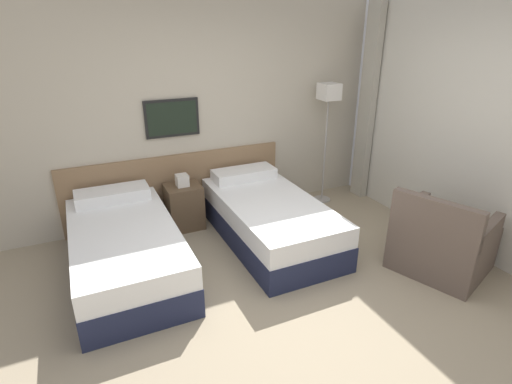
{
  "coord_description": "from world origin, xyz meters",
  "views": [
    {
      "loc": [
        -1.56,
        -2.36,
        2.31
      ],
      "look_at": [
        0.11,
        1.23,
        0.65
      ],
      "focal_mm": 28.0,
      "sensor_mm": 36.0,
      "label": 1
    }
  ],
  "objects_px": {
    "bed_near_door": "(125,249)",
    "floor_lamp": "(328,104)",
    "bed_near_window": "(269,218)",
    "nightstand": "(184,206)",
    "armchair": "(441,244)"
  },
  "relations": [
    {
      "from": "bed_near_door",
      "to": "floor_lamp",
      "type": "bearing_deg",
      "value": 13.89
    },
    {
      "from": "bed_near_window",
      "to": "bed_near_door",
      "type": "bearing_deg",
      "value": 180.0
    },
    {
      "from": "bed_near_door",
      "to": "nightstand",
      "type": "bearing_deg",
      "value": 42.05
    },
    {
      "from": "floor_lamp",
      "to": "armchair",
      "type": "xyz_separation_m",
      "value": [
        0.1,
        -1.97,
        -1.07
      ]
    },
    {
      "from": "bed_near_window",
      "to": "armchair",
      "type": "xyz_separation_m",
      "value": [
        1.29,
        -1.28,
        0.03
      ]
    },
    {
      "from": "nightstand",
      "to": "armchair",
      "type": "distance_m",
      "value": 2.89
    },
    {
      "from": "bed_near_window",
      "to": "floor_lamp",
      "type": "distance_m",
      "value": 1.77
    },
    {
      "from": "bed_near_window",
      "to": "armchair",
      "type": "bearing_deg",
      "value": -44.73
    },
    {
      "from": "armchair",
      "to": "bed_near_door",
      "type": "bearing_deg",
      "value": 45.92
    },
    {
      "from": "nightstand",
      "to": "bed_near_window",
      "type": "bearing_deg",
      "value": -42.05
    },
    {
      "from": "floor_lamp",
      "to": "bed_near_door",
      "type": "bearing_deg",
      "value": -166.11
    },
    {
      "from": "floor_lamp",
      "to": "armchair",
      "type": "distance_m",
      "value": 2.25
    },
    {
      "from": "floor_lamp",
      "to": "armchair",
      "type": "bearing_deg",
      "value": -87.18
    },
    {
      "from": "bed_near_window",
      "to": "floor_lamp",
      "type": "height_order",
      "value": "floor_lamp"
    },
    {
      "from": "bed_near_window",
      "to": "floor_lamp",
      "type": "xyz_separation_m",
      "value": [
        1.2,
        0.69,
        1.1
      ]
    }
  ]
}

